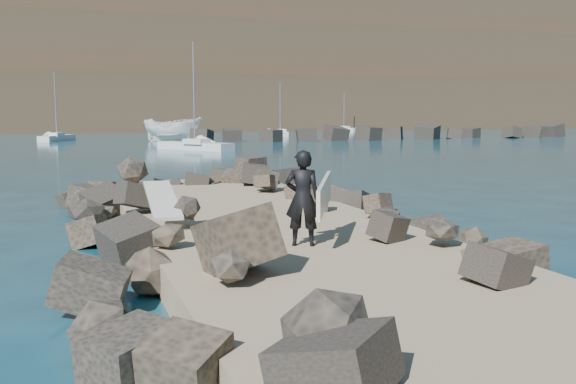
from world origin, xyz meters
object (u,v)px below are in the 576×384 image
object	(u,v)px
surfboard_resting	(162,204)
boat_imported	(173,129)
surfer_with_board	(306,198)
sailboat_d	(280,133)

from	to	relation	value
surfboard_resting	boat_imported	bearing A→B (deg)	82.44
boat_imported	surfer_with_board	distance (m)	60.20
surfboard_resting	sailboat_d	world-z (taller)	sailboat_d
surfboard_resting	surfer_with_board	xyz separation A→B (m)	(2.27, -3.48, 0.50)
surfboard_resting	boat_imported	distance (m)	57.07
surfboard_resting	sailboat_d	distance (m)	73.60
boat_imported	surfer_with_board	xyz separation A→B (m)	(-6.93, -59.80, 0.20)
surfboard_resting	surfer_with_board	world-z (taller)	surfer_with_board
surfer_with_board	boat_imported	bearing A→B (deg)	83.39
boat_imported	surfer_with_board	world-z (taller)	boat_imported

